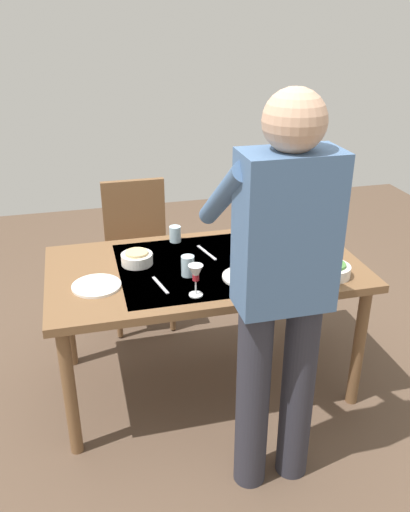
% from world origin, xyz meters
% --- Properties ---
extents(ground_plane, '(6.00, 6.00, 0.00)m').
position_xyz_m(ground_plane, '(0.00, 0.00, 0.00)').
color(ground_plane, brown).
extents(dining_table, '(1.57, 0.85, 0.73)m').
position_xyz_m(dining_table, '(0.00, 0.00, 0.65)').
color(dining_table, brown).
rests_on(dining_table, ground_plane).
extents(chair_near, '(0.40, 0.40, 0.91)m').
position_xyz_m(chair_near, '(0.25, -0.81, 0.53)').
color(chair_near, '#523019').
rests_on(chair_near, ground_plane).
extents(person_server, '(0.42, 0.61, 1.69)m').
position_xyz_m(person_server, '(-0.13, 0.69, 0.96)').
color(person_server, '#2D2D38').
rests_on(person_server, ground_plane).
extents(wine_bottle, '(0.07, 0.07, 0.30)m').
position_xyz_m(wine_bottle, '(-0.34, 0.24, 0.84)').
color(wine_bottle, black).
rests_on(wine_bottle, dining_table).
extents(wine_glass_left, '(0.07, 0.07, 0.15)m').
position_xyz_m(wine_glass_left, '(0.12, 0.29, 0.83)').
color(wine_glass_left, white).
rests_on(wine_glass_left, dining_table).
extents(water_cup_near_left, '(0.06, 0.06, 0.10)m').
position_xyz_m(water_cup_near_left, '(0.11, 0.09, 0.78)').
color(water_cup_near_left, silver).
rests_on(water_cup_near_left, dining_table).
extents(water_cup_near_right, '(0.06, 0.06, 0.09)m').
position_xyz_m(water_cup_near_right, '(0.09, -0.33, 0.77)').
color(water_cup_near_right, silver).
rests_on(water_cup_near_right, dining_table).
extents(water_cup_far_left, '(0.07, 0.07, 0.10)m').
position_xyz_m(water_cup_far_left, '(-0.44, -0.32, 0.78)').
color(water_cup_far_left, silver).
rests_on(water_cup_far_left, dining_table).
extents(serving_bowl_pasta, '(0.30, 0.30, 0.07)m').
position_xyz_m(serving_bowl_pasta, '(-0.37, -0.11, 0.76)').
color(serving_bowl_pasta, white).
rests_on(serving_bowl_pasta, dining_table).
extents(side_bowl_salad, '(0.18, 0.18, 0.07)m').
position_xyz_m(side_bowl_salad, '(-0.57, 0.27, 0.76)').
color(side_bowl_salad, white).
rests_on(side_bowl_salad, dining_table).
extents(side_bowl_bread, '(0.16, 0.16, 0.07)m').
position_xyz_m(side_bowl_bread, '(0.33, -0.10, 0.76)').
color(side_bowl_bread, white).
rests_on(side_bowl_bread, dining_table).
extents(dinner_plate_near, '(0.23, 0.23, 0.01)m').
position_xyz_m(dinner_plate_near, '(0.55, 0.10, 0.73)').
color(dinner_plate_near, white).
rests_on(dinner_plate_near, dining_table).
extents(dinner_plate_far, '(0.23, 0.23, 0.01)m').
position_xyz_m(dinner_plate_far, '(-0.16, 0.19, 0.73)').
color(dinner_plate_far, white).
rests_on(dinner_plate_far, dining_table).
extents(table_knife, '(0.06, 0.20, 0.00)m').
position_xyz_m(table_knife, '(-0.04, -0.14, 0.73)').
color(table_knife, silver).
rests_on(table_knife, dining_table).
extents(table_fork, '(0.05, 0.18, 0.00)m').
position_xyz_m(table_fork, '(0.26, 0.16, 0.73)').
color(table_fork, silver).
rests_on(table_fork, dining_table).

